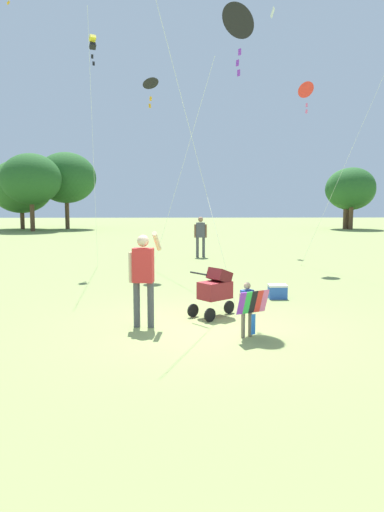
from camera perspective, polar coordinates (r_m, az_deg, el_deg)
ground_plane at (r=9.30m, az=1.39°, el=-8.46°), size 120.00×120.00×0.00m
treeline_distant at (r=40.90m, az=-6.33°, el=8.52°), size 32.96×7.58×6.53m
child_with_butterfly_kite at (r=8.54m, az=6.68°, el=-5.77°), size 0.60×0.47×0.99m
person_adult_flyer at (r=9.15m, az=-5.81°, el=-1.90°), size 0.62×0.54×1.85m
stroller at (r=10.02m, az=2.84°, el=-3.81°), size 1.03×0.92×1.03m
kite_adult_black at (r=11.72m, az=5.47°, el=25.88°), size 2.22×2.34×6.68m
kite_orange_delta at (r=18.66m, az=13.47°, el=18.43°), size 1.85×3.71×6.67m
kite_green_novelty at (r=17.04m, az=-4.85°, el=19.47°), size 2.28×3.95×6.51m
kite_blue_high at (r=18.63m, az=-11.74°, el=23.18°), size 0.65×3.74×8.21m
person_red_shirt at (r=20.55m, az=1.02°, el=2.70°), size 0.56×0.25×1.73m
cooler_box at (r=12.10m, az=10.14°, el=-4.18°), size 0.45×0.33×0.35m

